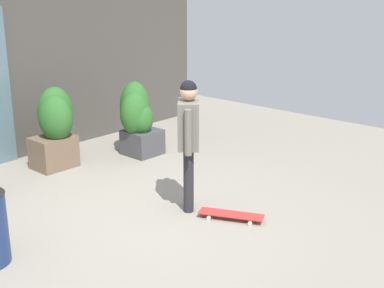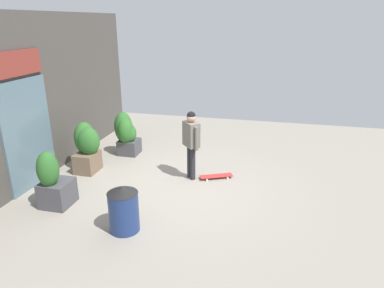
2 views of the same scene
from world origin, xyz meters
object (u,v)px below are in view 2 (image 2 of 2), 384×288
object	(u,v)px
planter_box_right	(87,145)
trash_bin	(124,208)
skateboarder	(191,138)
skateboard	(216,176)
planter_box_mid	(52,180)
planter_box_left	(126,133)

from	to	relation	value
planter_box_right	trash_bin	size ratio (longest dim) A/B	1.40
skateboarder	skateboard	xyz separation A→B (m)	(0.12, -0.61, -0.98)
planter_box_mid	skateboard	bearing A→B (deg)	-55.95
trash_bin	planter_box_right	bearing A→B (deg)	41.17
planter_box_mid	planter_box_left	bearing A→B (deg)	-5.33
skateboarder	trash_bin	world-z (taller)	skateboarder
skateboard	trash_bin	bearing A→B (deg)	-141.39
skateboarder	planter_box_right	xyz separation A→B (m)	(-0.16, 2.71, -0.36)
skateboarder	planter_box_right	distance (m)	2.74
skateboarder	planter_box_left	size ratio (longest dim) A/B	1.35
trash_bin	skateboarder	bearing A→B (deg)	-15.41
skateboarder	skateboard	size ratio (longest dim) A/B	2.06
skateboard	trash_bin	size ratio (longest dim) A/B	0.91
planter_box_mid	trash_bin	distance (m)	1.87
skateboarder	trash_bin	size ratio (longest dim) A/B	1.87
planter_box_right	trash_bin	bearing A→B (deg)	-138.83
skateboard	trash_bin	distance (m)	2.93
planter_box_right	planter_box_mid	size ratio (longest dim) A/B	1.02
skateboarder	planter_box_left	xyz separation A→B (m)	(1.13, 2.19, -0.40)
trash_bin	planter_box_mid	bearing A→B (deg)	74.34
skateboard	planter_box_mid	size ratio (longest dim) A/B	0.66
planter_box_right	trash_bin	world-z (taller)	planter_box_right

